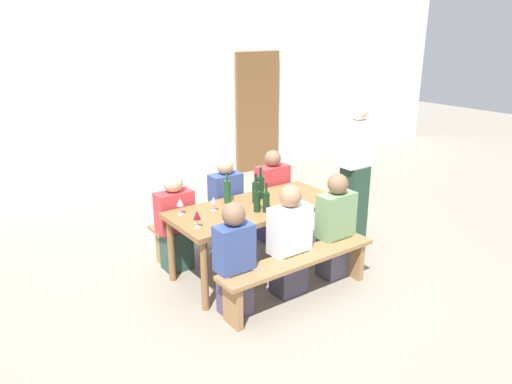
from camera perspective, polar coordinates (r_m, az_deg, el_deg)
ground_plane at (r=5.32m, az=0.00°, el=-9.21°), size 24.00×24.00×0.00m
back_wall at (r=7.69m, az=-14.91°, el=11.52°), size 14.00×0.20×3.20m
wooden_door at (r=8.75m, az=0.19°, el=9.32°), size 0.90×0.06×2.10m
tasting_table at (r=5.04m, az=0.00°, el=-2.53°), size 1.81×0.80×0.75m
bench_near at (r=4.67m, az=5.07°, el=-8.70°), size 1.71×0.30×0.45m
bench_far at (r=5.70m, az=-4.12°, el=-3.40°), size 1.71×0.30×0.45m
wine_bottle_0 at (r=4.82m, az=0.11°, el=-1.05°), size 0.07×0.07×0.30m
wine_bottle_1 at (r=5.06m, az=-0.03°, el=0.02°), size 0.08×0.08×0.32m
wine_bottle_2 at (r=4.81m, az=1.21°, el=-1.09°), size 0.07×0.07×0.30m
wine_bottle_3 at (r=5.20m, az=0.55°, el=0.64°), size 0.08×0.08×0.34m
wine_bottle_4 at (r=5.06m, az=-3.41°, el=0.11°), size 0.07×0.07×0.33m
wine_glass_0 at (r=5.18m, az=8.87°, el=0.39°), size 0.06×0.06×0.19m
wine_glass_1 at (r=4.80m, az=-8.93°, el=-1.22°), size 0.07×0.07×0.17m
wine_glass_2 at (r=4.46m, az=-6.95°, el=-2.76°), size 0.07×0.07×0.17m
wine_glass_3 at (r=4.86m, az=-5.01°, el=-1.03°), size 0.07×0.07×0.15m
seated_guest_near_0 at (r=4.36m, az=-2.56°, el=-8.19°), size 0.34×0.24×1.08m
seated_guest_near_1 at (r=4.69m, az=3.96°, el=-6.05°), size 0.41×0.24×1.12m
seated_guest_near_2 at (r=5.07m, az=9.30°, el=-4.26°), size 0.40×0.24×1.12m
seated_guest_far_0 at (r=5.22m, az=-9.46°, el=-3.70°), size 0.39×0.24×1.09m
seated_guest_far_1 at (r=5.50m, az=-3.55°, el=-2.04°), size 0.35×0.24×1.15m
seated_guest_far_2 at (r=5.86m, az=1.93°, el=-0.79°), size 0.40×0.24×1.14m
standing_host at (r=5.85m, az=11.55°, el=1.71°), size 0.36×0.24×1.68m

